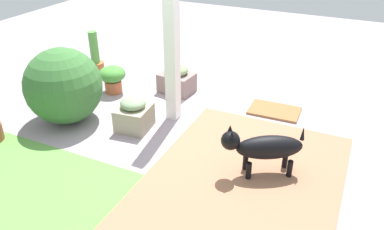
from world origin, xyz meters
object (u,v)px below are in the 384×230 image
at_px(terracotta_pot_broad, 112,77).
at_px(doormat, 274,111).
at_px(round_shrub, 64,86).
at_px(terracotta_pot_tall, 96,62).
at_px(stone_planter_nearest, 177,80).
at_px(dog, 264,147).
at_px(porch_pillar, 171,29).
at_px(stone_planter_mid, 134,115).

bearing_deg(terracotta_pot_broad, doormat, -170.09).
distance_m(round_shrub, terracotta_pot_tall, 1.31).
relative_size(stone_planter_nearest, dog, 0.65).
relative_size(round_shrub, dog, 1.21).
height_order(porch_pillar, dog, porch_pillar).
xyz_separation_m(round_shrub, terracotta_pot_tall, (0.48, -1.20, -0.20)).
height_order(round_shrub, doormat, round_shrub).
bearing_deg(stone_planter_mid, terracotta_pot_tall, -37.75).
bearing_deg(dog, doormat, -81.35).
bearing_deg(dog, terracotta_pot_broad, -21.30).
bearing_deg(stone_planter_nearest, stone_planter_mid, 90.18).
relative_size(stone_planter_mid, round_shrub, 0.47).
relative_size(porch_pillar, round_shrub, 2.45).
bearing_deg(dog, porch_pillar, -26.75).
bearing_deg(round_shrub, terracotta_pot_tall, -68.32).
xyz_separation_m(stone_planter_mid, dog, (-1.61, 0.22, 0.14)).
bearing_deg(stone_planter_nearest, doormat, 179.96).
distance_m(porch_pillar, stone_planter_nearest, 1.19).
bearing_deg(dog, stone_planter_nearest, -39.55).
xyz_separation_m(stone_planter_mid, round_shrub, (0.85, 0.17, 0.27)).
height_order(stone_planter_nearest, dog, dog).
distance_m(porch_pillar, terracotta_pot_broad, 1.45).
bearing_deg(porch_pillar, doormat, -149.06).
height_order(porch_pillar, terracotta_pot_broad, porch_pillar).
bearing_deg(stone_planter_nearest, terracotta_pot_tall, 3.48).
xyz_separation_m(round_shrub, dog, (-2.46, 0.05, -0.14)).
xyz_separation_m(stone_planter_mid, terracotta_pot_tall, (1.33, -1.03, 0.08)).
bearing_deg(stone_planter_mid, stone_planter_nearest, -89.82).
relative_size(porch_pillar, stone_planter_mid, 5.22).
relative_size(terracotta_pot_tall, dog, 0.96).
height_order(stone_planter_nearest, terracotta_pot_broad, stone_planter_nearest).
distance_m(stone_planter_mid, terracotta_pot_tall, 1.68).
bearing_deg(stone_planter_mid, doormat, -141.80).
height_order(stone_planter_mid, terracotta_pot_tall, terracotta_pot_tall).
xyz_separation_m(porch_pillar, dog, (-1.32, 0.66, -0.80)).
relative_size(stone_planter_nearest, round_shrub, 0.54).
relative_size(porch_pillar, terracotta_pot_broad, 5.79).
distance_m(porch_pillar, terracotta_pot_tall, 1.93).
relative_size(stone_planter_nearest, doormat, 0.78).
bearing_deg(doormat, terracotta_pot_broad, 9.91).
bearing_deg(terracotta_pot_tall, terracotta_pot_broad, 149.21).
bearing_deg(porch_pillar, terracotta_pot_broad, -14.25).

